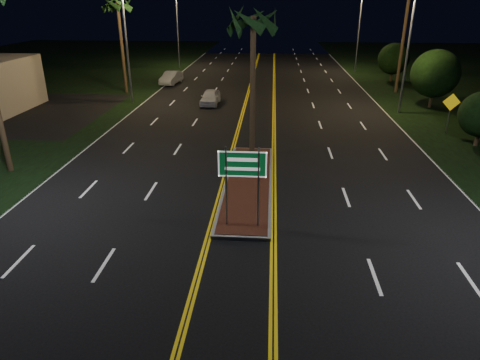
# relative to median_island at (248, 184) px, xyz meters

# --- Properties ---
(ground) EXTENTS (120.00, 120.00, 0.00)m
(ground) POSITION_rel_median_island_xyz_m (0.00, -7.00, -0.08)
(ground) COLOR black
(ground) RESTS_ON ground
(median_island) EXTENTS (2.25, 10.25, 0.17)m
(median_island) POSITION_rel_median_island_xyz_m (0.00, 0.00, 0.00)
(median_island) COLOR gray
(median_island) RESTS_ON ground
(highway_sign) EXTENTS (1.80, 0.08, 3.20)m
(highway_sign) POSITION_rel_median_island_xyz_m (0.00, -4.20, 2.32)
(highway_sign) COLOR gray
(highway_sign) RESTS_ON ground
(streetlight_left_mid) EXTENTS (1.91, 0.44, 9.00)m
(streetlight_left_mid) POSITION_rel_median_island_xyz_m (-10.61, 17.00, 5.57)
(streetlight_left_mid) COLOR gray
(streetlight_left_mid) RESTS_ON ground
(streetlight_left_far) EXTENTS (1.91, 0.44, 9.00)m
(streetlight_left_far) POSITION_rel_median_island_xyz_m (-10.61, 37.00, 5.57)
(streetlight_left_far) COLOR gray
(streetlight_left_far) RESTS_ON ground
(streetlight_right_mid) EXTENTS (1.91, 0.44, 9.00)m
(streetlight_right_mid) POSITION_rel_median_island_xyz_m (10.61, 15.00, 5.57)
(streetlight_right_mid) COLOR gray
(streetlight_right_mid) RESTS_ON ground
(streetlight_right_far) EXTENTS (1.91, 0.44, 9.00)m
(streetlight_right_far) POSITION_rel_median_island_xyz_m (10.61, 35.00, 5.57)
(streetlight_right_far) COLOR gray
(streetlight_right_far) RESTS_ON ground
(palm_median) EXTENTS (2.40, 2.40, 8.30)m
(palm_median) POSITION_rel_median_island_xyz_m (0.00, 3.50, 7.19)
(palm_median) COLOR #382819
(palm_median) RESTS_ON ground
(palm_left_far) EXTENTS (2.40, 2.40, 8.80)m
(palm_left_far) POSITION_rel_median_island_xyz_m (-12.80, 21.00, 7.66)
(palm_left_far) COLOR #382819
(palm_left_far) RESTS_ON ground
(shrub_mid) EXTENTS (3.78, 3.78, 4.62)m
(shrub_mid) POSITION_rel_median_island_xyz_m (14.00, 17.00, 2.64)
(shrub_mid) COLOR #382819
(shrub_mid) RESTS_ON ground
(shrub_far) EXTENTS (3.24, 3.24, 3.96)m
(shrub_far) POSITION_rel_median_island_xyz_m (13.80, 29.00, 2.25)
(shrub_far) COLOR #382819
(shrub_far) RESTS_ON ground
(car_near) EXTENTS (1.90, 4.29, 1.42)m
(car_near) POSITION_rel_median_island_xyz_m (-4.16, 16.75, 0.63)
(car_near) COLOR white
(car_near) RESTS_ON ground
(car_far) EXTENTS (2.50, 4.71, 1.50)m
(car_far) POSITION_rel_median_island_xyz_m (-9.50, 25.69, 0.66)
(car_far) COLOR #B7BBC1
(car_far) RESTS_ON ground
(warning_sign) EXTENTS (1.12, 0.08, 2.67)m
(warning_sign) POSITION_rel_median_island_xyz_m (12.61, 9.48, 1.67)
(warning_sign) COLOR gray
(warning_sign) RESTS_ON ground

